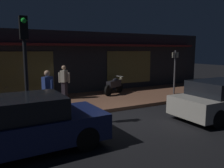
% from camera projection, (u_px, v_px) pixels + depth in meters
% --- Properties ---
extents(ground_plane, '(60.00, 60.00, 0.00)m').
position_uv_depth(ground_plane, '(129.00, 118.00, 8.66)').
color(ground_plane, black).
extents(sidewalk_slab, '(18.00, 4.00, 0.15)m').
position_uv_depth(sidewalk_slab, '(97.00, 101.00, 11.26)').
color(sidewalk_slab, brown).
rests_on(sidewalk_slab, ground_plane).
extents(storefront_building, '(18.00, 3.30, 3.60)m').
position_uv_depth(storefront_building, '(74.00, 62.00, 13.95)').
color(storefront_building, black).
rests_on(storefront_building, ground_plane).
extents(motorcycle, '(1.55, 0.95, 0.97)m').
position_uv_depth(motorcycle, '(114.00, 85.00, 12.45)').
color(motorcycle, black).
rests_on(motorcycle, sidewalk_slab).
extents(person_photographer, '(0.44, 0.59, 1.67)m').
position_uv_depth(person_photographer, '(48.00, 91.00, 8.55)').
color(person_photographer, '#28232D').
rests_on(person_photographer, sidewalk_slab).
extents(person_bystander, '(0.50, 0.49, 1.67)m').
position_uv_depth(person_bystander, '(64.00, 81.00, 11.20)').
color(person_bystander, '#28232D').
rests_on(person_bystander, sidewalk_slab).
extents(sign_post, '(0.44, 0.09, 2.40)m').
position_uv_depth(sign_post, '(175.00, 69.00, 12.39)').
color(sign_post, '#47474C').
rests_on(sign_post, sidewalk_slab).
extents(traffic_light_pole, '(0.24, 0.33, 3.60)m').
position_uv_depth(traffic_light_pole, '(25.00, 53.00, 7.04)').
color(traffic_light_pole, black).
rests_on(traffic_light_pole, ground_plane).
extents(parked_car_near, '(4.15, 1.88, 1.42)m').
position_uv_depth(parked_car_near, '(23.00, 124.00, 5.72)').
color(parked_car_near, black).
rests_on(parked_car_near, ground_plane).
extents(parked_car_far, '(4.12, 1.83, 1.42)m').
position_uv_depth(parked_car_far, '(222.00, 99.00, 8.71)').
color(parked_car_far, black).
rests_on(parked_car_far, ground_plane).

